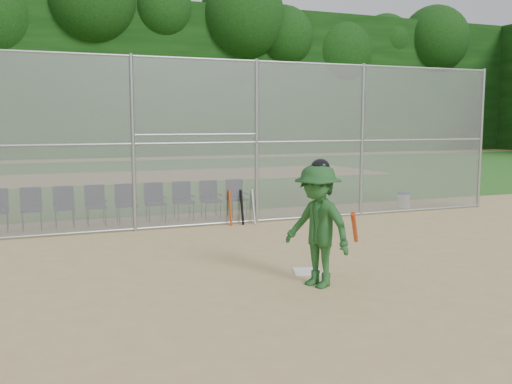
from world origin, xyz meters
name	(u,v)px	position (x,y,z in m)	size (l,w,h in m)	color
ground	(313,277)	(0.00, 0.00, 0.00)	(100.00, 100.00, 0.00)	tan
grass_strip	(131,177)	(0.00, 18.00, 0.01)	(100.00, 100.00, 0.00)	#27621D
dirt_patch_far	(131,177)	(0.00, 18.00, 0.01)	(24.00, 24.00, 0.00)	tan
backstop_fence	(218,140)	(0.00, 5.00, 2.07)	(16.09, 0.09, 4.00)	gray
treeline	(121,58)	(0.00, 20.00, 5.50)	(81.00, 60.00, 11.00)	black
home_plate	(307,271)	(0.06, 0.32, 0.01)	(0.45, 0.45, 0.02)	white
batter_at_plate	(318,225)	(-0.17, -0.47, 0.94)	(1.18, 1.39, 1.95)	#205122
water_cooler	(404,200)	(5.92, 5.74, 0.23)	(0.36, 0.36, 0.46)	white
spare_bats	(242,207)	(0.57, 4.89, 0.42)	(0.66, 0.26, 0.85)	#D84C14
chair_1	(31,209)	(-4.20, 6.11, 0.48)	(0.54, 0.52, 0.96)	#0F1239
chair_2	(64,207)	(-3.48, 6.11, 0.48)	(0.54, 0.52, 0.96)	#0F1239
chair_3	(96,206)	(-2.75, 6.11, 0.48)	(0.54, 0.52, 0.96)	#0F1239
chair_4	(126,204)	(-2.02, 6.11, 0.48)	(0.54, 0.52, 0.96)	#0F1239
chair_5	(155,202)	(-1.30, 6.11, 0.48)	(0.54, 0.52, 0.96)	#0F1239
chair_6	(184,201)	(-0.57, 6.11, 0.48)	(0.54, 0.52, 0.96)	#0F1239
chair_7	(211,200)	(0.16, 6.11, 0.48)	(0.54, 0.52, 0.96)	#0F1239
chair_8	(237,198)	(0.88, 6.11, 0.48)	(0.54, 0.52, 0.96)	#0F1239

